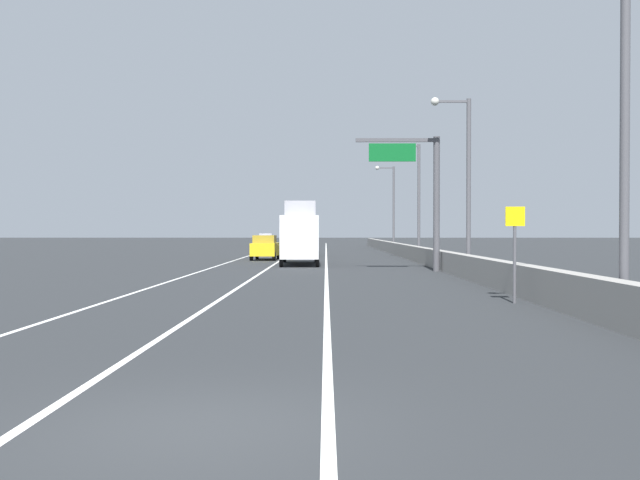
% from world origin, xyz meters
% --- Properties ---
extents(ground_plane, '(320.00, 320.00, 0.00)m').
position_xyz_m(ground_plane, '(0.00, 64.00, 0.00)').
color(ground_plane, '#26282B').
extents(lane_stripe_left, '(0.16, 130.00, 0.00)m').
position_xyz_m(lane_stripe_left, '(-5.50, 55.00, 0.00)').
color(lane_stripe_left, silver).
rests_on(lane_stripe_left, ground_plane).
extents(lane_stripe_center, '(0.16, 130.00, 0.00)m').
position_xyz_m(lane_stripe_center, '(-2.00, 55.00, 0.00)').
color(lane_stripe_center, silver).
rests_on(lane_stripe_center, ground_plane).
extents(lane_stripe_right, '(0.16, 130.00, 0.00)m').
position_xyz_m(lane_stripe_right, '(1.50, 55.00, 0.00)').
color(lane_stripe_right, silver).
rests_on(lane_stripe_right, ground_plane).
extents(jersey_barrier_right, '(0.60, 120.00, 1.10)m').
position_xyz_m(jersey_barrier_right, '(8.23, 40.00, 0.55)').
color(jersey_barrier_right, gray).
rests_on(jersey_barrier_right, ground_plane).
extents(overhead_sign_gantry, '(4.68, 0.36, 7.50)m').
position_xyz_m(overhead_sign_gantry, '(6.89, 30.80, 4.73)').
color(overhead_sign_gantry, '#47474C').
rests_on(overhead_sign_gantry, ground_plane).
extents(speed_advisory_sign, '(0.60, 0.11, 3.00)m').
position_xyz_m(speed_advisory_sign, '(7.33, 13.65, 1.76)').
color(speed_advisory_sign, '#4C4C51').
rests_on(speed_advisory_sign, ground_plane).
extents(lamp_post_right_near, '(2.14, 0.44, 9.35)m').
position_xyz_m(lamp_post_right_near, '(8.74, 9.68, 5.41)').
color(lamp_post_right_near, '#4C4C51').
rests_on(lamp_post_right_near, ground_plane).
extents(lamp_post_right_second, '(2.14, 0.44, 9.35)m').
position_xyz_m(lamp_post_right_second, '(8.79, 29.14, 5.41)').
color(lamp_post_right_second, '#4C4C51').
rests_on(lamp_post_right_second, ground_plane).
extents(lamp_post_right_third, '(2.14, 0.44, 9.35)m').
position_xyz_m(lamp_post_right_third, '(8.75, 48.60, 5.41)').
color(lamp_post_right_third, '#4C4C51').
rests_on(lamp_post_right_third, ground_plane).
extents(lamp_post_right_fourth, '(2.14, 0.44, 9.35)m').
position_xyz_m(lamp_post_right_fourth, '(8.60, 68.06, 5.41)').
color(lamp_post_right_fourth, '#4C4C51').
rests_on(lamp_post_right_fourth, ground_plane).
extents(car_white_0, '(2.09, 4.27, 1.92)m').
position_xyz_m(car_white_0, '(-6.66, 86.12, 0.96)').
color(car_white_0, white).
rests_on(car_white_0, ground_plane).
extents(car_black_1, '(2.08, 4.24, 1.93)m').
position_xyz_m(car_black_1, '(-0.32, 53.88, 0.96)').
color(car_black_1, black).
rests_on(car_black_1, ground_plane).
extents(car_yellow_2, '(2.05, 4.40, 1.91)m').
position_xyz_m(car_yellow_2, '(-3.24, 46.03, 0.96)').
color(car_yellow_2, gold).
rests_on(car_yellow_2, ground_plane).
extents(box_truck, '(2.65, 7.94, 4.31)m').
position_xyz_m(box_truck, '(-0.27, 38.62, 1.97)').
color(box_truck, silver).
rests_on(box_truck, ground_plane).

